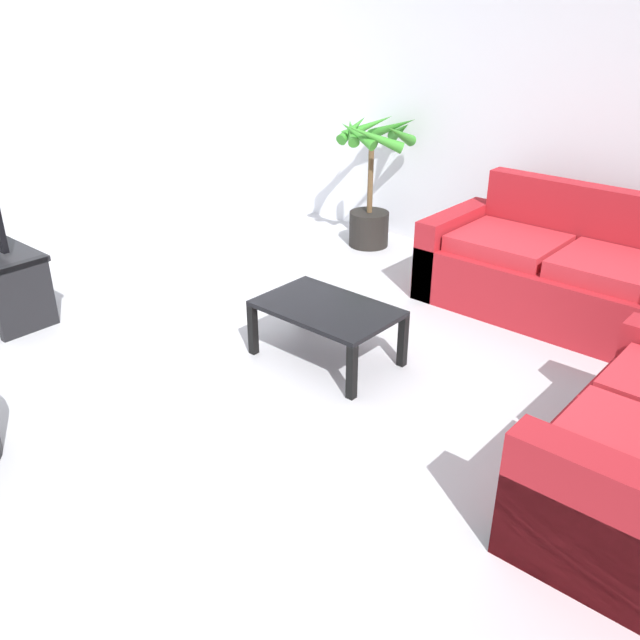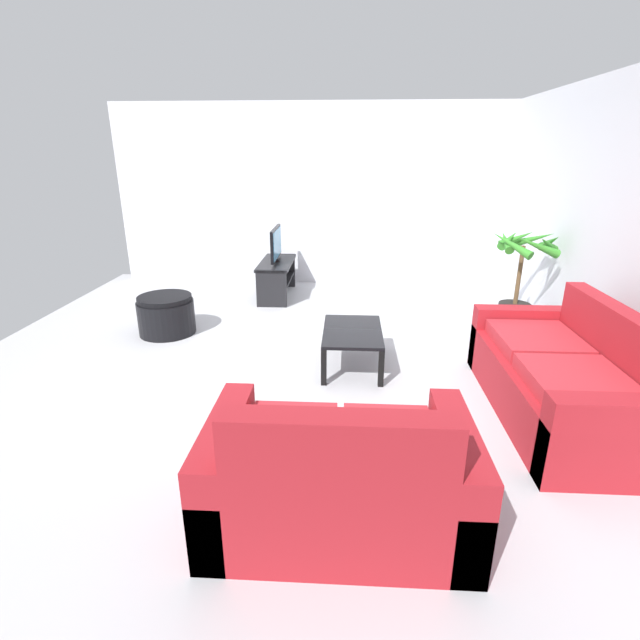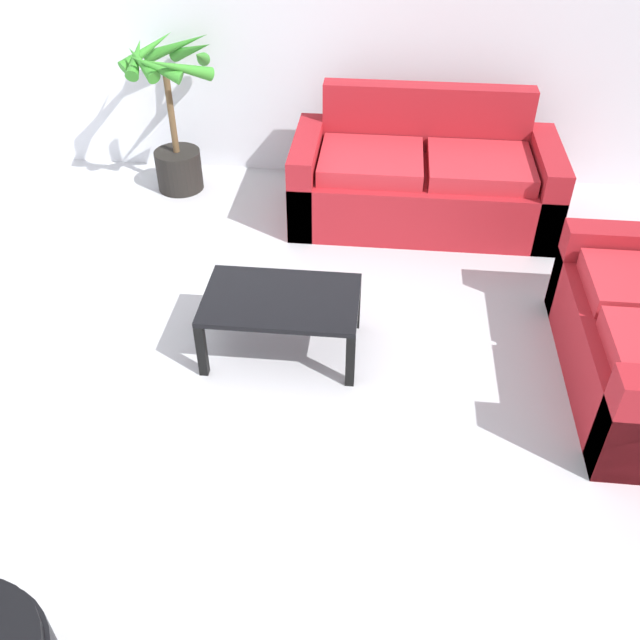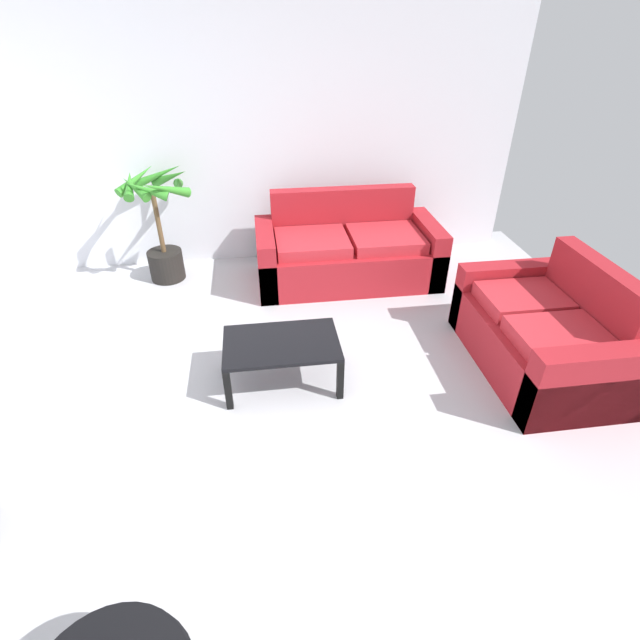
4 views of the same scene
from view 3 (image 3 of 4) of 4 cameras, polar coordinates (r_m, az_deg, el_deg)
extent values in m
plane|color=#B2B2B7|center=(3.69, -7.31, -8.65)|extent=(6.60, 6.60, 0.00)
cube|color=silver|center=(5.62, -1.74, 24.89)|extent=(6.00, 0.06, 2.70)
cube|color=maroon|center=(5.29, 8.43, 10.29)|extent=(1.92, 0.90, 0.42)
cube|color=maroon|center=(5.43, 8.84, 16.31)|extent=(1.56, 0.16, 0.48)
cube|color=maroon|center=(5.27, -1.12, 11.82)|extent=(0.18, 0.90, 0.62)
cube|color=maroon|center=(5.36, 17.97, 10.40)|extent=(0.18, 0.90, 0.62)
cube|color=#B8272F|center=(5.12, 4.27, 12.99)|extent=(0.74, 0.66, 0.12)
cube|color=#B8272F|center=(5.16, 13.13, 12.31)|extent=(0.74, 0.66, 0.12)
cube|color=maroon|center=(4.58, 24.51, 3.53)|extent=(0.90, 0.18, 0.62)
cube|color=black|center=(3.87, -3.26, 1.70)|extent=(0.88, 0.56, 0.03)
cube|color=black|center=(3.88, -9.79, -2.45)|extent=(0.05, 0.05, 0.35)
cube|color=black|center=(3.76, 2.54, -3.34)|extent=(0.05, 0.05, 0.35)
cube|color=black|center=(4.26, -8.18, 2.07)|extent=(0.05, 0.05, 0.35)
cube|color=black|center=(4.16, 3.02, 1.39)|extent=(0.05, 0.05, 0.35)
cylinder|color=black|center=(5.81, -11.61, 12.10)|extent=(0.37, 0.37, 0.32)
cylinder|color=brown|center=(5.61, -12.28, 16.67)|extent=(0.05, 0.05, 0.68)
cone|color=#358929|center=(5.45, -9.92, 20.70)|extent=(0.19, 0.54, 0.29)
cone|color=#358929|center=(5.62, -10.58, 21.17)|extent=(0.46, 0.40, 0.28)
cone|color=#358929|center=(5.73, -11.83, 21.35)|extent=(0.55, 0.14, 0.29)
cone|color=#358929|center=(5.69, -14.16, 20.91)|extent=(0.40, 0.42, 0.27)
cone|color=#358929|center=(5.53, -15.02, 20.29)|extent=(0.13, 0.42, 0.24)
cone|color=#358929|center=(5.41, -14.59, 19.94)|extent=(0.33, 0.33, 0.22)
cone|color=#358929|center=(5.31, -13.56, 19.75)|extent=(0.41, 0.12, 0.24)
cone|color=#358929|center=(5.26, -11.61, 19.83)|extent=(0.46, 0.42, 0.28)
camera|label=1|loc=(2.04, 82.16, -12.77)|focal=37.85mm
camera|label=2|loc=(4.82, 58.63, 12.90)|focal=26.47mm
camera|label=4|loc=(0.69, -68.24, -4.35)|focal=26.76mm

